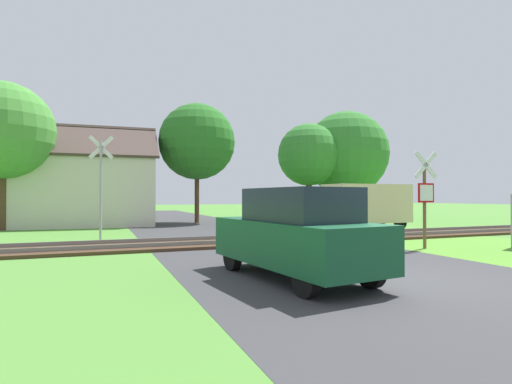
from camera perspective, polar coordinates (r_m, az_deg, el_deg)
ground_plane at (r=8.31m, az=16.90°, el=-11.83°), size 160.00×160.00×0.00m
road_asphalt at (r=9.93m, az=9.60°, el=-10.00°), size 7.31×80.00×0.01m
rail_track at (r=14.14m, az=-0.40°, el=-7.02°), size 60.00×2.60×0.22m
stop_sign_near at (r=13.47m, az=23.02°, el=-0.27°), size 0.88×0.15×3.05m
crossing_sign_far at (r=15.55m, az=-21.28°, el=1.55°), size 0.87×0.18×3.86m
house at (r=25.20m, az=-23.39°, el=0.38°), size 8.47×7.03×5.81m
tree_left at (r=22.99m, az=-32.41°, el=7.41°), size 4.70×4.70×7.18m
tree_right at (r=28.90m, az=7.55°, el=5.27°), size 4.45×4.45×6.87m
tree_far at (r=30.94m, az=12.75°, el=5.39°), size 6.31×6.31×8.05m
tree_center at (r=25.47m, az=-8.43°, el=7.10°), size 4.76×4.76×7.46m
mail_truck at (r=20.67m, az=15.17°, el=-1.73°), size 4.94×2.00×2.24m
parked_car at (r=7.91m, az=5.65°, el=-5.89°), size 2.13×4.17×1.78m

